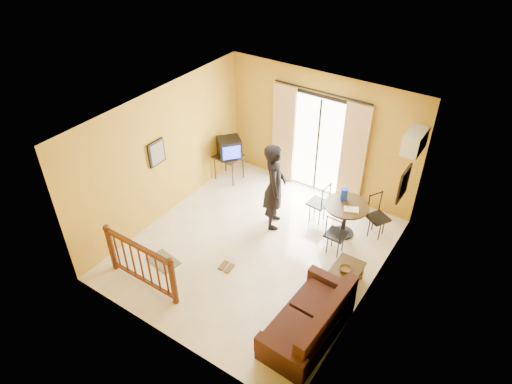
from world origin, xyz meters
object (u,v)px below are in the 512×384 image
Objects in this scene: dining_table at (346,211)px; standing_person at (275,187)px; television at (229,148)px; sofa at (310,323)px; coffee_table at (343,277)px.

standing_person reaches higher than dining_table.
television reaches higher than dining_table.
television is 4.78m from sofa.
television is at bearing 173.84° from dining_table.
standing_person is (-1.98, 2.09, 0.62)m from sofa.
dining_table is at bearing 114.39° from coffee_table.
television is 3.13m from dining_table.
television is 0.36× the size of standing_person.
television is 0.78× the size of dining_table.
coffee_table is at bearing 92.73° from sofa.
dining_table is 1.53m from coffee_table.
dining_table is at bearing -96.57° from standing_person.
standing_person is (-1.97, 0.85, 0.68)m from coffee_table.
television is at bearing 155.45° from coffee_table.
television reaches higher than coffee_table.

